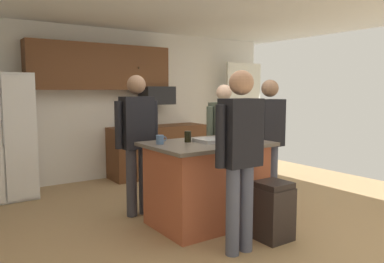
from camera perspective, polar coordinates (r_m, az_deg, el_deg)
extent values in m
plane|color=tan|center=(4.66, 3.60, -13.08)|extent=(7.04, 7.04, 0.00)
cube|color=white|center=(6.83, -10.98, 4.14)|extent=(6.40, 0.10, 2.60)
cube|color=white|center=(7.92, 7.80, 3.04)|extent=(0.90, 0.06, 2.00)
cube|color=brown|center=(6.50, -13.67, 9.49)|extent=(2.40, 0.35, 0.75)
sphere|color=#4C3823|center=(6.56, -8.10, 9.57)|extent=(0.04, 0.04, 0.04)
cube|color=brown|center=(6.89, -5.18, -2.86)|extent=(1.80, 0.60, 0.90)
sphere|color=#4C3823|center=(6.85, -0.60, -2.88)|extent=(0.04, 0.04, 0.04)
cube|color=white|center=(5.60, -24.58, -0.96)|extent=(0.41, 0.04, 1.71)
cylinder|color=#B2B2B7|center=(5.53, -26.80, -0.22)|extent=(0.02, 0.02, 0.35)
cube|color=black|center=(6.82, -5.35, 5.49)|extent=(0.56, 0.40, 0.32)
cube|color=#AD5638|center=(4.38, 2.24, -8.09)|extent=(1.21, 0.84, 0.91)
cube|color=#60564C|center=(4.29, 2.27, -1.91)|extent=(1.35, 0.98, 0.04)
cylinder|color=#4C5166|center=(3.59, 6.20, -12.00)|extent=(0.13, 0.13, 0.84)
cylinder|color=#4C5166|center=(3.70, 8.24, -11.48)|extent=(0.13, 0.13, 0.84)
cube|color=black|center=(3.49, 7.41, -0.18)|extent=(0.38, 0.22, 0.63)
sphere|color=tan|center=(3.47, 7.52, 7.38)|extent=(0.23, 0.23, 0.23)
cylinder|color=black|center=(3.34, 4.33, -0.76)|extent=(0.09, 0.09, 0.57)
cylinder|color=black|center=(3.65, 10.21, -0.22)|extent=(0.09, 0.09, 0.57)
cylinder|color=#232D4C|center=(5.23, 4.05, -6.42)|extent=(0.13, 0.13, 0.79)
cylinder|color=#232D4C|center=(5.34, 5.48, -6.18)|extent=(0.13, 0.13, 0.79)
cube|color=#4C5647|center=(5.18, 4.84, 1.17)|extent=(0.38, 0.22, 0.59)
sphere|color=beige|center=(5.16, 4.89, 5.96)|extent=(0.21, 0.21, 0.21)
cylinder|color=#4C5647|center=(5.03, 2.72, 0.80)|extent=(0.09, 0.09, 0.53)
cylinder|color=#4C5647|center=(5.33, 6.84, 1.08)|extent=(0.09, 0.09, 0.53)
cylinder|color=#383842|center=(4.69, -9.18, -7.67)|extent=(0.13, 0.13, 0.84)
cylinder|color=#383842|center=(4.76, -7.32, -7.43)|extent=(0.13, 0.13, 0.84)
cube|color=black|center=(4.60, -8.39, 1.36)|extent=(0.38, 0.22, 0.63)
sphere|color=#8C664C|center=(4.59, -8.48, 7.08)|extent=(0.23, 0.23, 0.23)
cylinder|color=black|center=(4.51, -11.12, 0.97)|extent=(0.09, 0.09, 0.57)
cylinder|color=black|center=(4.71, -5.76, 1.29)|extent=(0.09, 0.09, 0.57)
cylinder|color=#4C5166|center=(5.01, 10.80, -6.92)|extent=(0.13, 0.13, 0.82)
cylinder|color=#4C5166|center=(5.13, 12.15, -6.64)|extent=(0.13, 0.13, 0.82)
cube|color=black|center=(4.96, 11.66, 1.29)|extent=(0.38, 0.22, 0.61)
sphere|color=#8C664C|center=(4.94, 11.78, 6.45)|extent=(0.22, 0.22, 0.22)
cylinder|color=black|center=(4.79, 9.66, 0.92)|extent=(0.09, 0.09, 0.55)
cylinder|color=black|center=(5.14, 13.52, 1.19)|extent=(0.09, 0.09, 0.55)
cylinder|color=black|center=(4.28, -0.65, -0.78)|extent=(0.08, 0.08, 0.13)
cylinder|color=black|center=(4.56, 6.09, -0.14)|extent=(0.08, 0.08, 0.17)
cylinder|color=#4C6B99|center=(4.14, -4.90, -1.24)|extent=(0.09, 0.09, 0.10)
torus|color=#4C6B99|center=(4.17, -4.21, -1.11)|extent=(0.06, 0.01, 0.06)
cylinder|color=black|center=(4.45, 8.28, -0.31)|extent=(0.07, 0.07, 0.17)
cube|color=#B7B7BC|center=(4.33, 3.52, -1.44)|extent=(0.44, 0.30, 0.02)
cube|color=#A8A8AD|center=(4.32, 3.53, -1.18)|extent=(0.44, 0.30, 0.02)
cube|color=black|center=(4.06, 12.17, -12.09)|extent=(0.34, 0.34, 0.55)
cube|color=black|center=(3.98, 12.27, -7.91)|extent=(0.32, 0.32, 0.06)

